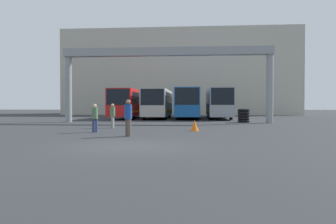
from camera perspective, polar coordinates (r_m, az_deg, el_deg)
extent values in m
plane|color=#2D3033|center=(12.31, -6.95, -5.91)|extent=(200.00, 200.00, 0.00)
cube|color=#B7B2A3|center=(56.84, 2.17, 6.53)|extent=(37.78, 12.00, 13.65)
cylinder|color=gray|center=(30.81, -16.96, 3.75)|extent=(0.60, 0.60, 5.86)
cylinder|color=gray|center=(29.36, 17.30, 3.88)|extent=(0.60, 0.60, 5.86)
cube|color=gray|center=(29.11, -0.26, 10.45)|extent=(18.34, 0.80, 0.70)
cube|color=red|center=(38.75, -6.69, 1.59)|extent=(2.55, 11.83, 2.91)
cube|color=black|center=(33.00, -8.71, 2.60)|extent=(2.35, 0.06, 1.63)
cube|color=black|center=(38.76, -6.70, 2.39)|extent=(2.58, 10.05, 1.22)
cube|color=orange|center=(38.75, -6.69, 0.21)|extent=(2.58, 11.24, 0.24)
cylinder|color=black|center=(35.78, -9.49, -0.53)|extent=(0.28, 0.92, 0.92)
cylinder|color=black|center=(35.30, -5.97, -0.55)|extent=(0.28, 0.92, 0.92)
cylinder|color=black|center=(42.23, -7.29, -0.27)|extent=(0.28, 0.92, 0.92)
cylinder|color=black|center=(41.82, -4.30, -0.28)|extent=(0.28, 0.92, 0.92)
cube|color=beige|center=(37.45, -1.75, 1.61)|extent=(2.54, 10.28, 2.90)
cube|color=black|center=(32.38, -2.77, 2.63)|extent=(2.33, 0.06, 1.63)
cube|color=black|center=(37.46, -1.75, 2.43)|extent=(2.57, 8.74, 1.22)
cube|color=orange|center=(37.45, -1.75, 0.19)|extent=(2.57, 9.76, 0.24)
cylinder|color=black|center=(34.76, -4.10, -0.51)|extent=(0.28, 1.00, 1.00)
cylinder|color=black|center=(34.49, -0.46, -0.52)|extent=(0.28, 1.00, 1.00)
cylinder|color=black|center=(40.45, -2.86, -0.27)|extent=(0.28, 1.00, 1.00)
cylinder|color=black|center=(40.22, 0.27, -0.28)|extent=(0.28, 1.00, 1.00)
cube|color=#1959A5|center=(38.20, 3.55, 1.66)|extent=(2.58, 12.23, 2.99)
cube|color=black|center=(32.12, 3.34, 2.75)|extent=(2.38, 0.06, 1.67)
cube|color=black|center=(38.20, 3.55, 2.49)|extent=(2.61, 10.39, 1.25)
cube|color=#268C4C|center=(38.20, 3.55, 0.23)|extent=(2.61, 11.61, 0.24)
cylinder|color=black|center=(34.83, 1.58, -0.57)|extent=(0.28, 0.91, 0.91)
cylinder|color=black|center=(34.78, 5.30, -0.58)|extent=(0.28, 0.91, 0.91)
cylinder|color=black|center=(41.67, 2.08, -0.29)|extent=(0.28, 0.91, 0.91)
cylinder|color=black|center=(41.63, 5.20, -0.29)|extent=(0.28, 0.91, 0.91)
cube|color=#999EA5|center=(37.58, 8.79, 1.65)|extent=(2.44, 10.81, 2.98)
cube|color=black|center=(32.22, 9.48, 2.72)|extent=(2.25, 0.06, 1.67)
cube|color=black|center=(37.58, 8.79, 2.50)|extent=(2.47, 9.18, 1.25)
cube|color=orange|center=(37.58, 8.78, 0.20)|extent=(2.47, 10.26, 0.24)
cylinder|color=black|center=(34.51, 7.39, -0.55)|extent=(0.28, 0.96, 0.96)
cylinder|color=black|center=(34.67, 10.89, -0.56)|extent=(0.28, 0.96, 0.96)
cylinder|color=black|center=(40.55, 6.98, -0.30)|extent=(0.28, 0.96, 0.96)
cylinder|color=black|center=(40.69, 9.97, -0.30)|extent=(0.28, 0.96, 0.96)
cylinder|color=navy|center=(18.70, -12.80, -2.35)|extent=(0.17, 0.17, 0.76)
cylinder|color=navy|center=(18.79, -12.43, -2.33)|extent=(0.17, 0.17, 0.76)
cylinder|color=#4C724C|center=(18.71, -12.62, -0.22)|extent=(0.33, 0.33, 0.63)
sphere|color=beige|center=(18.71, -12.63, 1.06)|extent=(0.20, 0.20, 0.20)
cylinder|color=brown|center=(16.13, -7.11, -2.71)|extent=(0.20, 0.20, 0.85)
cylinder|color=brown|center=(15.99, -6.79, -2.74)|extent=(0.20, 0.20, 0.85)
cylinder|color=navy|center=(16.02, -6.96, 0.06)|extent=(0.37, 0.37, 0.71)
sphere|color=#8C6647|center=(16.02, -6.96, 1.75)|extent=(0.23, 0.23, 0.23)
cylinder|color=gray|center=(22.26, -9.56, -1.75)|extent=(0.18, 0.18, 0.77)
cylinder|color=gray|center=(22.11, -9.69, -1.77)|extent=(0.18, 0.18, 0.77)
cylinder|color=#4C724C|center=(22.16, -9.63, 0.07)|extent=(0.34, 0.34, 0.65)
sphere|color=tan|center=(22.16, -9.64, 1.18)|extent=(0.21, 0.21, 0.21)
cone|color=orange|center=(19.40, 4.65, -2.37)|extent=(0.48, 0.48, 0.64)
torus|color=black|center=(29.63, 13.02, -1.56)|extent=(1.04, 1.04, 0.24)
torus|color=black|center=(29.62, 13.03, -1.09)|extent=(1.04, 1.04, 0.24)
torus|color=black|center=(29.62, 13.03, -0.63)|extent=(1.04, 1.04, 0.24)
torus|color=black|center=(29.61, 13.03, -0.17)|extent=(1.04, 1.04, 0.24)
torus|color=black|center=(29.60, 13.03, 0.30)|extent=(1.04, 1.04, 0.24)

